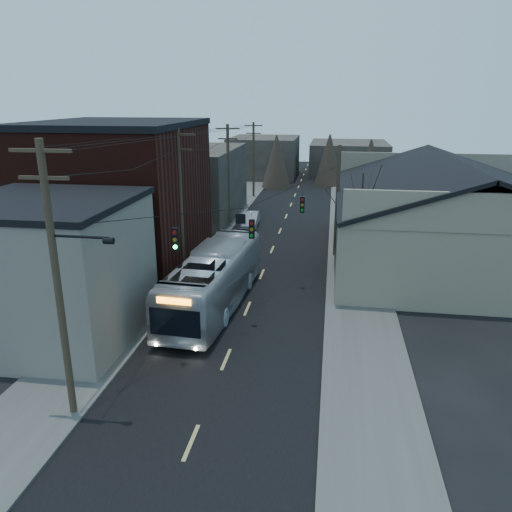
% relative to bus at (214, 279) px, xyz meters
% --- Properties ---
extents(ground, '(160.00, 160.00, 0.00)m').
position_rel_bus_xyz_m(ground, '(1.96, -13.98, -1.72)').
color(ground, black).
rests_on(ground, ground).
extents(road_surface, '(9.00, 110.00, 0.02)m').
position_rel_bus_xyz_m(road_surface, '(1.96, 16.02, -1.71)').
color(road_surface, black).
rests_on(road_surface, ground).
extents(sidewalk_left, '(4.00, 110.00, 0.12)m').
position_rel_bus_xyz_m(sidewalk_left, '(-4.54, 16.02, -1.66)').
color(sidewalk_left, '#474744').
rests_on(sidewalk_left, ground).
extents(sidewalk_right, '(4.00, 110.00, 0.12)m').
position_rel_bus_xyz_m(sidewalk_right, '(8.46, 16.02, -1.66)').
color(sidewalk_right, '#474744').
rests_on(sidewalk_right, ground).
extents(building_clapboard, '(8.00, 8.00, 7.00)m').
position_rel_bus_xyz_m(building_clapboard, '(-7.04, -4.98, 1.78)').
color(building_clapboard, slate).
rests_on(building_clapboard, ground).
extents(building_brick, '(10.00, 12.00, 10.00)m').
position_rel_bus_xyz_m(building_brick, '(-8.04, 6.02, 3.28)').
color(building_brick, black).
rests_on(building_brick, ground).
extents(building_left_far, '(9.00, 14.00, 7.00)m').
position_rel_bus_xyz_m(building_left_far, '(-7.54, 22.02, 1.78)').
color(building_left_far, '#2D2824').
rests_on(building_left_far, ground).
extents(warehouse, '(16.16, 20.60, 7.73)m').
position_rel_bus_xyz_m(warehouse, '(14.96, 11.02, 0.98)').
color(warehouse, gray).
rests_on(warehouse, ground).
extents(building_far_left, '(10.00, 12.00, 6.00)m').
position_rel_bus_xyz_m(building_far_left, '(-4.04, 51.02, 1.28)').
color(building_far_left, '#2D2824').
rests_on(building_far_left, ground).
extents(building_far_right, '(12.00, 14.00, 5.00)m').
position_rel_bus_xyz_m(building_far_right, '(8.96, 56.02, 0.78)').
color(building_far_right, '#2D2824').
rests_on(building_far_right, ground).
extents(bare_tree, '(0.40, 0.40, 7.20)m').
position_rel_bus_xyz_m(bare_tree, '(8.46, 6.02, 1.88)').
color(bare_tree, black).
rests_on(bare_tree, ground).
extents(utility_lines, '(11.24, 45.28, 10.50)m').
position_rel_bus_xyz_m(utility_lines, '(-1.15, 10.16, 3.24)').
color(utility_lines, '#382B1E').
rests_on(utility_lines, ground).
extents(bus, '(3.72, 12.51, 3.44)m').
position_rel_bus_xyz_m(bus, '(0.00, 0.00, 0.00)').
color(bus, '#9EA3AA').
rests_on(bus, ground).
extents(parked_car, '(1.65, 4.25, 1.38)m').
position_rel_bus_xyz_m(parked_car, '(-1.04, 19.38, -1.03)').
color(parked_car, '#93959A').
rests_on(parked_car, ground).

